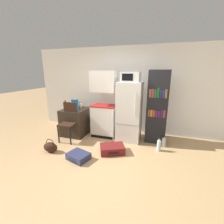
{
  "coord_description": "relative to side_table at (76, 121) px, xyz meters",
  "views": [
    {
      "loc": [
        1.04,
        -2.58,
        1.89
      ],
      "look_at": [
        -0.07,
        0.85,
        0.9
      ],
      "focal_mm": 24.0,
      "sensor_mm": 36.0,
      "label": 1
    }
  ],
  "objects": [
    {
      "name": "water_bottle_middle",
      "position": [
        2.57,
        -0.05,
        -0.27
      ],
      "size": [
        0.1,
        0.1,
        0.29
      ],
      "color": "silver",
      "rests_on": "ground_plane"
    },
    {
      "name": "refrigerator",
      "position": [
        1.62,
        0.1,
        0.41
      ],
      "size": [
        0.63,
        0.61,
        1.61
      ],
      "color": "silver",
      "rests_on": "ground_plane"
    },
    {
      "name": "wall_back",
      "position": [
        1.54,
        0.79,
        0.9
      ],
      "size": [
        6.4,
        0.1,
        2.6
      ],
      "color": "silver",
      "rests_on": "ground_plane"
    },
    {
      "name": "bowl",
      "position": [
        -0.23,
        0.29,
        0.42
      ],
      "size": [
        0.17,
        0.17,
        0.05
      ],
      "color": "silver",
      "rests_on": "side_table"
    },
    {
      "name": "ground_plane",
      "position": [
        1.34,
        -1.21,
        -0.4
      ],
      "size": [
        24.0,
        24.0,
        0.0
      ],
      "primitive_type": "plane",
      "color": "tan"
    },
    {
      "name": "bottle_olive_oil",
      "position": [
        -0.13,
        -0.28,
        0.52
      ],
      "size": [
        0.08,
        0.08,
        0.3
      ],
      "color": "#566619",
      "rests_on": "side_table"
    },
    {
      "name": "microwave",
      "position": [
        1.62,
        0.1,
        1.34
      ],
      "size": [
        0.48,
        0.35,
        0.25
      ],
      "color": "silver",
      "rests_on": "refrigerator"
    },
    {
      "name": "bottle_milk_white",
      "position": [
        0.07,
        0.19,
        0.47
      ],
      "size": [
        0.07,
        0.07,
        0.18
      ],
      "color": "white",
      "rests_on": "side_table"
    },
    {
      "name": "suitcase_large_flat",
      "position": [
        1.4,
        -0.73,
        -0.31
      ],
      "size": [
        0.68,
        0.59,
        0.18
      ],
      "rotation": [
        0.0,
        0.0,
        0.45
      ],
      "color": "maroon",
      "rests_on": "ground_plane"
    },
    {
      "name": "suitcase_small_flat",
      "position": [
        0.78,
        -1.24,
        -0.32
      ],
      "size": [
        0.54,
        0.47,
        0.15
      ],
      "rotation": [
        0.0,
        0.0,
        -0.29
      ],
      "color": "navy",
      "rests_on": "ground_plane"
    },
    {
      "name": "cereal_box",
      "position": [
        0.06,
        -0.09,
        0.55
      ],
      "size": [
        0.19,
        0.07,
        0.3
      ],
      "color": "#1E66A8",
      "rests_on": "side_table"
    },
    {
      "name": "bookshelf",
      "position": [
        2.33,
        0.21,
        0.56
      ],
      "size": [
        0.52,
        0.37,
        1.92
      ],
      "color": "black",
      "rests_on": "ground_plane"
    },
    {
      "name": "bottle_ketchup_red",
      "position": [
        -0.1,
        0.07,
        0.48
      ],
      "size": [
        0.08,
        0.08,
        0.19
      ],
      "color": "#AD1914",
      "rests_on": "side_table"
    },
    {
      "name": "water_bottle_front",
      "position": [
        2.45,
        -0.31,
        -0.25
      ],
      "size": [
        0.1,
        0.1,
        0.34
      ],
      "color": "silver",
      "rests_on": "ground_plane"
    },
    {
      "name": "side_table",
      "position": [
        0.0,
        0.0,
        0.0
      ],
      "size": [
        0.7,
        0.78,
        0.79
      ],
      "color": "#2D2319",
      "rests_on": "ground_plane"
    },
    {
      "name": "kitchen_hutch",
      "position": [
        0.87,
        0.15,
        0.46
      ],
      "size": [
        0.71,
        0.49,
        1.89
      ],
      "color": "white",
      "rests_on": "ground_plane"
    },
    {
      "name": "chair",
      "position": [
        0.05,
        -0.42,
        0.22
      ],
      "size": [
        0.41,
        0.41,
        1.06
      ],
      "rotation": [
        0.0,
        0.0,
        0.01
      ],
      "color": "black",
      "rests_on": "ground_plane"
    },
    {
      "name": "bottle_green_tall",
      "position": [
        -0.0,
        0.14,
        0.51
      ],
      "size": [
        0.06,
        0.06,
        0.27
      ],
      "color": "#1E6028",
      "rests_on": "side_table"
    },
    {
      "name": "handbag",
      "position": [
        -0.02,
        -1.16,
        -0.27
      ],
      "size": [
        0.36,
        0.2,
        0.33
      ],
      "color": "#33190F",
      "rests_on": "ground_plane"
    }
  ]
}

